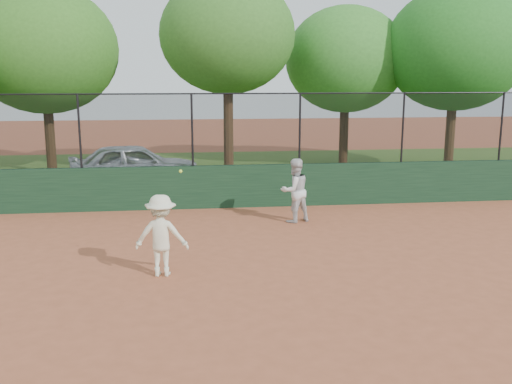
{
  "coord_description": "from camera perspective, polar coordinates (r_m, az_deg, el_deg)",
  "views": [
    {
      "loc": [
        -0.65,
        -9.71,
        3.64
      ],
      "look_at": [
        0.8,
        2.2,
        1.2
      ],
      "focal_mm": 40.0,
      "sensor_mm": 36.0,
      "label": 1
    }
  ],
  "objects": [
    {
      "name": "tree_4",
      "position": [
        23.31,
        19.36,
        13.34
      ],
      "size": [
        5.36,
        4.87,
        6.97
      ],
      "color": "#4A301A",
      "rests_on": "ground"
    },
    {
      "name": "player_second",
      "position": [
        14.42,
        3.88,
        0.16
      ],
      "size": [
        0.97,
        0.87,
        1.62
      ],
      "primitive_type": "imported",
      "rotation": [
        0.0,
        0.0,
        3.54
      ],
      "color": "silver",
      "rests_on": "ground"
    },
    {
      "name": "grass_strip",
      "position": [
        22.03,
        -5.16,
        1.94
      ],
      "size": [
        36.0,
        12.0,
        0.01
      ],
      "primitive_type": "cube",
      "color": "#304F18",
      "rests_on": "ground"
    },
    {
      "name": "parked_car",
      "position": [
        19.53,
        -12.04,
        2.68
      ],
      "size": [
        4.53,
        2.46,
        1.46
      ],
      "primitive_type": "imported",
      "rotation": [
        0.0,
        0.0,
        1.75
      ],
      "color": "#B5BBC0",
      "rests_on": "ground"
    },
    {
      "name": "tree_2",
      "position": [
        20.73,
        -2.87,
        15.37
      ],
      "size": [
        4.78,
        4.34,
        7.13
      ],
      "color": "#4C311B",
      "rests_on": "ground"
    },
    {
      "name": "back_wall",
      "position": [
        16.02,
        -4.49,
        0.52
      ],
      "size": [
        26.0,
        0.2,
        1.2
      ],
      "primitive_type": "cube",
      "color": "#1B3B22",
      "rests_on": "ground"
    },
    {
      "name": "tree_3",
      "position": [
        23.38,
        8.99,
        12.93
      ],
      "size": [
        4.83,
        4.39,
        6.38
      ],
      "color": "#3E2714",
      "rests_on": "ground"
    },
    {
      "name": "fence_assembly",
      "position": [
        15.79,
        -4.68,
        6.35
      ],
      "size": [
        26.0,
        0.06,
        2.0
      ],
      "color": "black",
      "rests_on": "back_wall"
    },
    {
      "name": "player_main",
      "position": [
        10.67,
        -9.44,
        -4.31
      ],
      "size": [
        1.05,
        0.7,
        2.04
      ],
      "color": "beige",
      "rests_on": "ground"
    },
    {
      "name": "ground",
      "position": [
        10.39,
        -2.95,
        -9.02
      ],
      "size": [
        80.0,
        80.0,
        0.0
      ],
      "primitive_type": "plane",
      "color": "#A55435",
      "rests_on": "ground"
    },
    {
      "name": "tree_1",
      "position": [
        22.69,
        -20.46,
        13.18
      ],
      "size": [
        5.38,
        4.89,
        6.91
      ],
      "color": "#432B17",
      "rests_on": "ground"
    }
  ]
}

